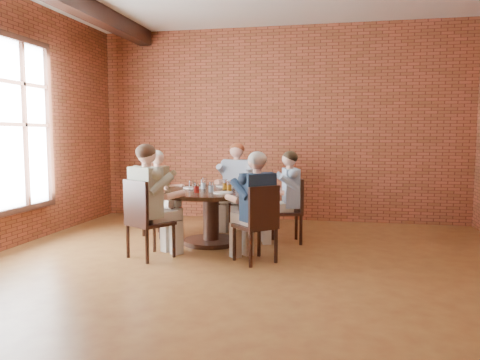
% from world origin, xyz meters
% --- Properties ---
extents(floor, '(7.00, 7.00, 0.00)m').
position_xyz_m(floor, '(0.00, 0.00, 0.00)').
color(floor, olive).
rests_on(floor, ground).
extents(wall_back, '(7.00, 0.00, 7.00)m').
position_xyz_m(wall_back, '(0.00, 3.50, 1.70)').
color(wall_back, brown).
rests_on(wall_back, ground).
extents(wall_front, '(7.00, 0.00, 7.00)m').
position_xyz_m(wall_front, '(0.00, -3.50, 1.70)').
color(wall_front, brown).
rests_on(wall_front, ground).
extents(dining_table, '(1.54, 1.54, 0.75)m').
position_xyz_m(dining_table, '(-0.68, 1.42, 0.53)').
color(dining_table, black).
rests_on(dining_table, floor).
extents(chair_a, '(0.50, 0.50, 0.91)m').
position_xyz_m(chair_a, '(0.42, 1.72, 0.50)').
color(chair_a, black).
rests_on(chair_a, floor).
extents(diner_a, '(0.73, 0.65, 1.29)m').
position_xyz_m(diner_a, '(0.34, 1.70, 0.64)').
color(diner_a, '#3E6AA1').
rests_on(diner_a, floor).
extents(chair_b, '(0.50, 0.50, 0.96)m').
position_xyz_m(chair_b, '(-0.55, 2.61, 0.52)').
color(chair_b, black).
rests_on(chair_b, floor).
extents(diner_b, '(0.63, 0.74, 1.38)m').
position_xyz_m(diner_b, '(-0.56, 2.52, 0.69)').
color(diner_b, '#94A5BD').
rests_on(diner_b, floor).
extents(chair_c, '(0.52, 0.52, 0.91)m').
position_xyz_m(chair_c, '(-1.65, 1.79, 0.50)').
color(chair_c, black).
rests_on(chair_c, floor).
extents(diner_c, '(0.75, 0.68, 1.28)m').
position_xyz_m(diner_c, '(-1.57, 1.77, 0.64)').
color(diner_c, brown).
rests_on(diner_c, floor).
extents(chair_d, '(0.63, 0.63, 0.97)m').
position_xyz_m(chair_d, '(-1.27, 0.47, 0.52)').
color(chair_d, black).
rests_on(chair_d, floor).
extents(diner_d, '(0.85, 0.89, 1.40)m').
position_xyz_m(diner_d, '(-1.22, 0.55, 0.70)').
color(diner_d, tan).
rests_on(diner_d, floor).
extents(chair_e, '(0.59, 0.59, 0.93)m').
position_xyz_m(chair_e, '(0.14, 0.56, 0.50)').
color(chair_e, black).
rests_on(chair_e, floor).
extents(diner_e, '(0.81, 0.82, 1.32)m').
position_xyz_m(diner_e, '(0.08, 0.62, 0.66)').
color(diner_e, '#182B45').
rests_on(diner_e, floor).
extents(plate_a, '(0.26, 0.26, 0.01)m').
position_xyz_m(plate_a, '(-0.30, 1.78, 0.76)').
color(plate_a, white).
rests_on(plate_a, dining_table).
extents(plate_b, '(0.26, 0.26, 0.01)m').
position_xyz_m(plate_b, '(-0.61, 1.93, 0.76)').
color(plate_b, white).
rests_on(plate_b, dining_table).
extents(plate_c, '(0.26, 0.26, 0.01)m').
position_xyz_m(plate_c, '(-1.01, 1.62, 0.76)').
color(plate_c, white).
rests_on(plate_c, dining_table).
extents(plate_d, '(0.26, 0.26, 0.01)m').
position_xyz_m(plate_d, '(-0.44, 1.14, 0.76)').
color(plate_d, white).
rests_on(plate_d, dining_table).
extents(glass_a, '(0.07, 0.07, 0.14)m').
position_xyz_m(glass_a, '(-0.40, 1.52, 0.82)').
color(glass_a, white).
rests_on(glass_a, dining_table).
extents(glass_b, '(0.07, 0.07, 0.14)m').
position_xyz_m(glass_b, '(-0.52, 1.56, 0.82)').
color(glass_b, white).
rests_on(glass_b, dining_table).
extents(glass_c, '(0.07, 0.07, 0.14)m').
position_xyz_m(glass_c, '(-0.87, 1.76, 0.82)').
color(glass_c, white).
rests_on(glass_c, dining_table).
extents(glass_d, '(0.07, 0.07, 0.14)m').
position_xyz_m(glass_d, '(-0.83, 1.54, 0.82)').
color(glass_d, white).
rests_on(glass_d, dining_table).
extents(glass_e, '(0.07, 0.07, 0.14)m').
position_xyz_m(glass_e, '(-0.94, 1.34, 0.82)').
color(glass_e, white).
rests_on(glass_e, dining_table).
extents(glass_f, '(0.07, 0.07, 0.14)m').
position_xyz_m(glass_f, '(-0.79, 1.10, 0.82)').
color(glass_f, white).
rests_on(glass_f, dining_table).
extents(glass_g, '(0.07, 0.07, 0.14)m').
position_xyz_m(glass_g, '(-0.62, 1.21, 0.82)').
color(glass_g, white).
rests_on(glass_g, dining_table).
extents(glass_h, '(0.07, 0.07, 0.14)m').
position_xyz_m(glass_h, '(-0.40, 1.35, 0.82)').
color(glass_h, white).
rests_on(glass_h, dining_table).
extents(smartphone, '(0.08, 0.14, 0.01)m').
position_xyz_m(smartphone, '(-0.36, 1.17, 0.75)').
color(smartphone, black).
rests_on(smartphone, dining_table).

